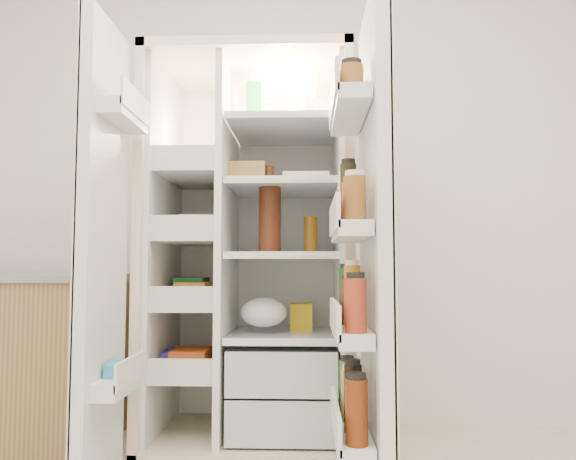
{
  "coord_description": "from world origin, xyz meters",
  "views": [
    {
      "loc": [
        0.1,
        -0.96,
        0.83
      ],
      "look_at": [
        0.02,
        1.25,
        0.98
      ],
      "focal_mm": 34.0,
      "sensor_mm": 36.0,
      "label": 1
    }
  ],
  "objects": [
    {
      "name": "wall_back",
      "position": [
        0.0,
        2.0,
        1.35
      ],
      "size": [
        4.0,
        0.02,
        2.7
      ],
      "primitive_type": "cube",
      "color": "silver",
      "rests_on": "floor"
    },
    {
      "name": "refrigerator",
      "position": [
        -0.15,
        1.65,
        0.74
      ],
      "size": [
        0.92,
        0.7,
        1.8
      ],
      "color": "beige",
      "rests_on": "floor"
    },
    {
      "name": "freezer_door",
      "position": [
        -0.67,
        1.05,
        0.89
      ],
      "size": [
        0.15,
        0.4,
        1.72
      ],
      "color": "white",
      "rests_on": "floor"
    },
    {
      "name": "fridge_door",
      "position": [
        0.31,
        0.96,
        0.87
      ],
      "size": [
        0.17,
        0.58,
        1.72
      ],
      "color": "white",
      "rests_on": "floor"
    },
    {
      "name": "kitchen_counter",
      "position": [
        -1.37,
        1.64,
        0.4
      ],
      "size": [
        1.1,
        0.58,
        0.8
      ],
      "color": "#9B774D",
      "rests_on": "floor"
    }
  ]
}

